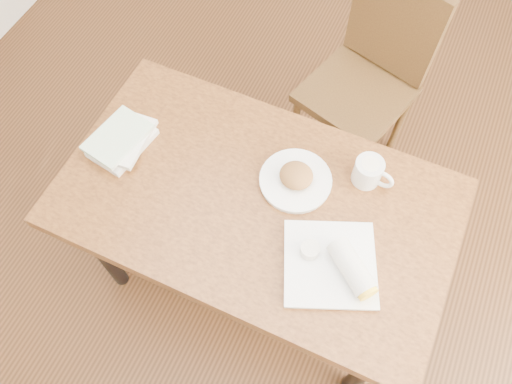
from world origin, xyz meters
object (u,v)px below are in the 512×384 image
at_px(table, 256,210).
at_px(coffee_mug, 369,172).
at_px(book_stack, 122,140).
at_px(chair_far, 370,71).
at_px(plate_burrito, 336,265).
at_px(plate_scone, 296,179).

bearing_deg(table, coffee_mug, 35.92).
relative_size(table, book_stack, 5.34).
height_order(chair_far, plate_burrito, chair_far).
xyz_separation_m(plate_burrito, book_stack, (-0.82, 0.12, 0.00)).
relative_size(plate_scone, book_stack, 0.99).
relative_size(chair_far, plate_scone, 3.96).
height_order(table, coffee_mug, coffee_mug).
xyz_separation_m(table, chair_far, (0.15, 0.87, -0.12)).
height_order(table, chair_far, chair_far).
distance_m(table, book_stack, 0.52).
bearing_deg(plate_burrito, plate_scone, 134.56).
relative_size(table, coffee_mug, 9.22).
relative_size(plate_scone, plate_burrito, 0.66).
bearing_deg(chair_far, table, -99.76).
bearing_deg(book_stack, plate_scone, 10.16).
xyz_separation_m(chair_far, book_stack, (-0.65, -0.86, 0.23)).
height_order(table, book_stack, book_stack).
bearing_deg(chair_far, book_stack, -127.25).
bearing_deg(book_stack, table, -0.50).
distance_m(coffee_mug, plate_burrito, 0.34).
relative_size(table, plate_scone, 5.38).
bearing_deg(plate_scone, plate_burrito, -45.44).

